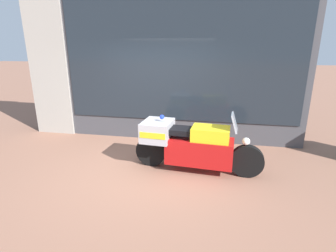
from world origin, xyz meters
TOP-DOWN VIEW (x-y plane):
  - ground_plane at (0.00, 0.00)m, footprint 60.00×60.00m
  - shop_building at (-0.48, 2.00)m, footprint 6.96×0.55m
  - window_display at (0.46, 2.03)m, footprint 5.44×0.30m
  - paramedic_motorcycle at (0.95, 0.22)m, footprint 2.47×0.72m

SIDE VIEW (x-z plane):
  - ground_plane at x=0.00m, z-range 0.00..0.00m
  - window_display at x=0.46m, z-range -0.54..1.51m
  - paramedic_motorcycle at x=0.95m, z-range -0.05..1.14m
  - shop_building at x=-0.48m, z-range 0.01..3.91m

